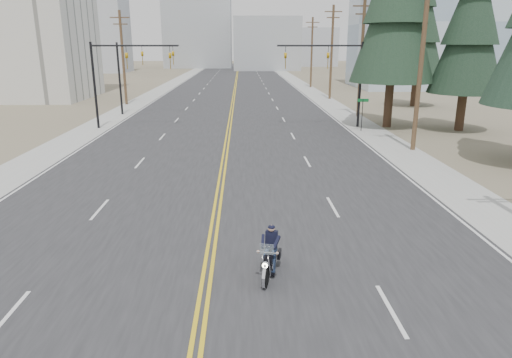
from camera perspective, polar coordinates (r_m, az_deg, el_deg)
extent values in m
cube|color=#303033|center=(76.77, -2.62, 11.36)|extent=(20.00, 200.00, 0.01)
cube|color=#A5A5A0|center=(77.79, -11.29, 11.14)|extent=(3.00, 200.00, 0.01)
cube|color=#A5A5A0|center=(77.47, 6.08, 11.34)|extent=(3.00, 200.00, 0.01)
cylinder|color=black|center=(40.46, -19.52, 10.89)|extent=(0.20, 0.20, 7.00)
cylinder|color=black|center=(39.42, -14.94, 15.81)|extent=(7.00, 0.14, 0.14)
imported|color=#BF8C0C|center=(39.58, -15.89, 14.80)|extent=(0.21, 0.26, 1.30)
imported|color=#BF8C0C|center=(38.91, -10.71, 15.11)|extent=(0.21, 0.26, 1.30)
cylinder|color=black|center=(39.85, 12.88, 11.33)|extent=(0.20, 0.20, 7.00)
cylinder|color=black|center=(38.99, 8.00, 16.19)|extent=(7.00, 0.14, 0.14)
imported|color=#BF8C0C|center=(39.12, 9.01, 15.19)|extent=(0.21, 0.26, 1.30)
imported|color=#BF8C0C|center=(38.64, 3.71, 15.34)|extent=(0.21, 0.26, 1.30)
cylinder|color=black|center=(48.13, -16.68, 11.87)|extent=(0.20, 0.20, 7.00)
cylinder|color=black|center=(47.35, -13.36, 15.93)|extent=(6.00, 0.14, 0.14)
imported|color=#BF8C0C|center=(47.48, -14.05, 15.10)|extent=(0.21, 0.26, 1.30)
imported|color=#BF8C0C|center=(46.95, -10.34, 15.31)|extent=(0.21, 0.26, 1.30)
cylinder|color=black|center=(38.13, 13.12, 7.77)|extent=(0.06, 0.06, 2.60)
cube|color=#0C5926|center=(37.97, 13.23, 9.56)|extent=(0.90, 0.03, 0.25)
cylinder|color=brown|center=(31.61, 19.96, 13.65)|extent=(0.30, 0.30, 11.50)
cylinder|color=brown|center=(45.92, 13.03, 14.45)|extent=(0.30, 0.30, 11.00)
cube|color=brown|center=(46.03, 13.43, 20.30)|extent=(2.20, 0.12, 0.12)
cube|color=brown|center=(45.98, 13.37, 19.43)|extent=(1.60, 0.12, 0.12)
cylinder|color=brown|center=(60.56, 9.43, 15.26)|extent=(0.30, 0.30, 11.50)
cube|color=brown|center=(60.68, 9.66, 19.93)|extent=(2.20, 0.12, 0.12)
cube|color=brown|center=(60.64, 9.62, 19.28)|extent=(1.60, 0.12, 0.12)
cylinder|color=brown|center=(77.32, 6.97, 15.38)|extent=(0.30, 0.30, 11.00)
cube|color=brown|center=(77.39, 7.10, 18.86)|extent=(2.20, 0.12, 0.12)
cube|color=brown|center=(77.36, 7.08, 18.34)|extent=(1.60, 0.12, 0.12)
cylinder|color=brown|center=(56.16, -16.29, 14.26)|extent=(0.30, 0.30, 10.50)
cube|color=brown|center=(56.22, -16.67, 18.78)|extent=(2.20, 0.12, 0.12)
cube|color=brown|center=(56.19, -16.61, 18.07)|extent=(1.60, 0.12, 0.12)
cube|color=#9EB5CC|center=(82.53, 21.27, 17.63)|extent=(24.00, 16.00, 20.00)
cube|color=#B7BCC6|center=(126.79, -19.22, 17.48)|extent=(14.00, 12.00, 22.00)
cube|color=#ADB2B7|center=(131.65, 1.30, 16.53)|extent=(18.00, 14.00, 14.00)
cube|color=#B7BCC6|center=(122.81, 17.48, 16.76)|extent=(16.00, 12.00, 18.00)
cube|color=#ADB2B7|center=(147.19, -7.24, 18.74)|extent=(20.00, 15.00, 26.00)
cube|color=#B7BCC6|center=(158.28, 7.21, 16.03)|extent=(14.00, 14.00, 12.00)
cube|color=#ADB2B7|center=(145.73, -23.19, 15.66)|extent=(12.00, 12.00, 16.00)
cylinder|color=#382619|center=(41.05, 24.22, 7.66)|extent=(0.67, 0.67, 3.04)
cone|color=black|center=(40.72, 25.25, 16.12)|extent=(5.70, 5.70, 9.12)
cylinder|color=#382619|center=(40.72, 16.21, 8.92)|extent=(0.66, 0.66, 3.78)
cone|color=black|center=(40.52, 17.11, 19.57)|extent=(6.81, 6.81, 11.35)
cylinder|color=#382619|center=(56.02, 19.17, 10.23)|extent=(0.74, 0.74, 3.15)
cone|color=black|center=(55.79, 19.80, 16.66)|extent=(5.89, 5.89, 9.46)
cone|color=black|center=(55.90, 20.08, 19.40)|extent=(4.41, 4.41, 7.09)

